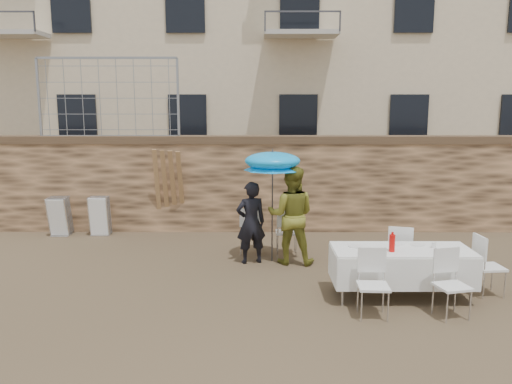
{
  "coord_description": "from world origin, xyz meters",
  "views": [
    {
      "loc": [
        0.43,
        -6.63,
        2.93
      ],
      "look_at": [
        0.4,
        2.2,
        1.4
      ],
      "focal_mm": 35.0,
      "sensor_mm": 36.0,
      "label": 1
    }
  ],
  "objects_px": {
    "umbrella": "(272,164)",
    "banquet_table": "(402,251)",
    "table_chair_back": "(400,252)",
    "table_chair_side": "(489,265)",
    "man_suit": "(251,223)",
    "table_chair_front_left": "(373,284)",
    "couple_chair_left": "(251,231)",
    "table_chair_front_right": "(452,284)",
    "couple_chair_right": "(287,231)",
    "woman_dress": "(291,215)",
    "soda_bottle": "(392,243)",
    "chair_stack_right": "(102,214)",
    "chair_stack_left": "(63,214)"
  },
  "relations": [
    {
      "from": "umbrella",
      "to": "banquet_table",
      "type": "bearing_deg",
      "value": -43.04
    },
    {
      "from": "table_chair_back",
      "to": "table_chair_side",
      "type": "distance_m",
      "value": 1.39
    },
    {
      "from": "man_suit",
      "to": "umbrella",
      "type": "relative_size",
      "value": 0.79
    },
    {
      "from": "man_suit",
      "to": "table_chair_back",
      "type": "height_order",
      "value": "man_suit"
    },
    {
      "from": "table_chair_front_left",
      "to": "man_suit",
      "type": "bearing_deg",
      "value": 127.78
    },
    {
      "from": "umbrella",
      "to": "couple_chair_left",
      "type": "relative_size",
      "value": 2.06
    },
    {
      "from": "couple_chair_left",
      "to": "table_chair_back",
      "type": "distance_m",
      "value": 2.93
    },
    {
      "from": "man_suit",
      "to": "umbrella",
      "type": "distance_m",
      "value": 1.16
    },
    {
      "from": "banquet_table",
      "to": "table_chair_front_left",
      "type": "xyz_separation_m",
      "value": [
        -0.6,
        -0.75,
        -0.25
      ]
    },
    {
      "from": "umbrella",
      "to": "table_chair_front_right",
      "type": "height_order",
      "value": "umbrella"
    },
    {
      "from": "couple_chair_right",
      "to": "couple_chair_left",
      "type": "bearing_deg",
      "value": -0.53
    },
    {
      "from": "woman_dress",
      "to": "soda_bottle",
      "type": "bearing_deg",
      "value": 134.47
    },
    {
      "from": "umbrella",
      "to": "soda_bottle",
      "type": "bearing_deg",
      "value": -48.43
    },
    {
      "from": "banquet_table",
      "to": "table_chair_front_right",
      "type": "bearing_deg",
      "value": -56.31
    },
    {
      "from": "soda_bottle",
      "to": "chair_stack_right",
      "type": "height_order",
      "value": "soda_bottle"
    },
    {
      "from": "man_suit",
      "to": "table_chair_back",
      "type": "xyz_separation_m",
      "value": [
        2.54,
        -0.91,
        -0.3
      ]
    },
    {
      "from": "umbrella",
      "to": "chair_stack_left",
      "type": "distance_m",
      "value": 5.38
    },
    {
      "from": "woman_dress",
      "to": "table_chair_front_right",
      "type": "height_order",
      "value": "woman_dress"
    },
    {
      "from": "banquet_table",
      "to": "table_chair_back",
      "type": "xyz_separation_m",
      "value": [
        0.2,
        0.8,
        -0.25
      ]
    },
    {
      "from": "couple_chair_right",
      "to": "woman_dress",
      "type": "bearing_deg",
      "value": 94.67
    },
    {
      "from": "umbrella",
      "to": "table_chair_back",
      "type": "xyz_separation_m",
      "value": [
        2.14,
        -1.01,
        -1.38
      ]
    },
    {
      "from": "banquet_table",
      "to": "soda_bottle",
      "type": "xyz_separation_m",
      "value": [
        -0.2,
        -0.15,
        0.17
      ]
    },
    {
      "from": "chair_stack_left",
      "to": "soda_bottle",
      "type": "bearing_deg",
      "value": -31.54
    },
    {
      "from": "table_chair_back",
      "to": "couple_chair_left",
      "type": "bearing_deg",
      "value": -14.95
    },
    {
      "from": "table_chair_back",
      "to": "chair_stack_left",
      "type": "relative_size",
      "value": 1.04
    },
    {
      "from": "soda_bottle",
      "to": "table_chair_front_right",
      "type": "distance_m",
      "value": 1.02
    },
    {
      "from": "man_suit",
      "to": "couple_chair_left",
      "type": "xyz_separation_m",
      "value": [
        0.0,
        0.55,
        -0.3
      ]
    },
    {
      "from": "table_chair_front_left",
      "to": "couple_chair_left",
      "type": "bearing_deg",
      "value": 122.54
    },
    {
      "from": "umbrella",
      "to": "table_chair_front_left",
      "type": "height_order",
      "value": "umbrella"
    },
    {
      "from": "man_suit",
      "to": "table_chair_side",
      "type": "bearing_deg",
      "value": 140.27
    },
    {
      "from": "umbrella",
      "to": "couple_chair_right",
      "type": "relative_size",
      "value": 2.06
    },
    {
      "from": "chair_stack_left",
      "to": "woman_dress",
      "type": "bearing_deg",
      "value": -22.65
    },
    {
      "from": "couple_chair_right",
      "to": "umbrella",
      "type": "bearing_deg",
      "value": 55.78
    },
    {
      "from": "table_chair_side",
      "to": "chair_stack_left",
      "type": "bearing_deg",
      "value": 60.14
    },
    {
      "from": "couple_chair_right",
      "to": "table_chair_side",
      "type": "bearing_deg",
      "value": 144.07
    },
    {
      "from": "soda_bottle",
      "to": "table_chair_front_left",
      "type": "bearing_deg",
      "value": -123.69
    },
    {
      "from": "couple_chair_right",
      "to": "table_chair_side",
      "type": "height_order",
      "value": "same"
    },
    {
      "from": "soda_bottle",
      "to": "table_chair_side",
      "type": "xyz_separation_m",
      "value": [
        1.6,
        0.25,
        -0.43
      ]
    },
    {
      "from": "couple_chair_left",
      "to": "banquet_table",
      "type": "relative_size",
      "value": 0.46
    },
    {
      "from": "couple_chair_right",
      "to": "table_chair_back",
      "type": "bearing_deg",
      "value": 141.02
    },
    {
      "from": "soda_bottle",
      "to": "couple_chair_right",
      "type": "bearing_deg",
      "value": 120.82
    },
    {
      "from": "couple_chair_left",
      "to": "table_chair_side",
      "type": "relative_size",
      "value": 1.0
    },
    {
      "from": "umbrella",
      "to": "table_chair_front_left",
      "type": "relative_size",
      "value": 2.06
    },
    {
      "from": "man_suit",
      "to": "banquet_table",
      "type": "xyz_separation_m",
      "value": [
        2.34,
        -1.71,
        -0.05
      ]
    },
    {
      "from": "woman_dress",
      "to": "table_chair_front_left",
      "type": "xyz_separation_m",
      "value": [
        0.99,
        -2.46,
        -0.44
      ]
    },
    {
      "from": "table_chair_front_left",
      "to": "soda_bottle",
      "type": "bearing_deg",
      "value": 58.85
    },
    {
      "from": "umbrella",
      "to": "soda_bottle",
      "type": "xyz_separation_m",
      "value": [
        1.74,
        -1.96,
        -0.96
      ]
    },
    {
      "from": "couple_chair_left",
      "to": "soda_bottle",
      "type": "xyz_separation_m",
      "value": [
        2.14,
        -2.41,
        0.43
      ]
    },
    {
      "from": "banquet_table",
      "to": "table_chair_side",
      "type": "xyz_separation_m",
      "value": [
        1.4,
        0.1,
        -0.25
      ]
    },
    {
      "from": "chair_stack_right",
      "to": "woman_dress",
      "type": "bearing_deg",
      "value": -26.84
    }
  ]
}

